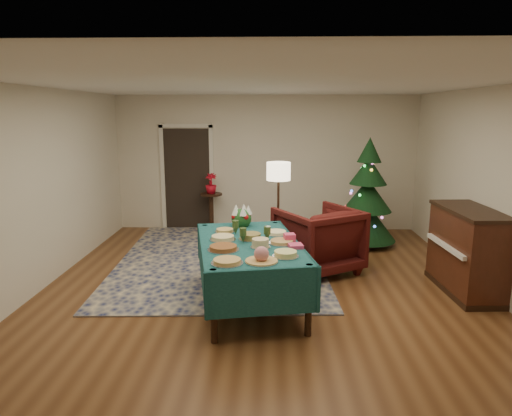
{
  "coord_description": "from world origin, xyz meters",
  "views": [
    {
      "loc": [
        0.1,
        -5.67,
        2.37
      ],
      "look_at": [
        -0.11,
        0.71,
        1.02
      ],
      "focal_mm": 32.0,
      "sensor_mm": 36.0,
      "label": 1
    }
  ],
  "objects_px": {
    "gift_box": "(290,238)",
    "piano": "(467,252)",
    "buffet_table": "(249,254)",
    "christmas_tree": "(367,197)",
    "armchair": "(318,236)",
    "potted_plant": "(211,188)",
    "side_table": "(211,213)",
    "floor_lamp": "(278,177)"
  },
  "relations": [
    {
      "from": "floor_lamp",
      "to": "potted_plant",
      "type": "xyz_separation_m",
      "value": [
        -1.3,
        1.61,
        -0.45
      ]
    },
    {
      "from": "gift_box",
      "to": "floor_lamp",
      "type": "height_order",
      "value": "floor_lamp"
    },
    {
      "from": "potted_plant",
      "to": "armchair",
      "type": "bearing_deg",
      "value": -49.97
    },
    {
      "from": "piano",
      "to": "christmas_tree",
      "type": "bearing_deg",
      "value": 111.7
    },
    {
      "from": "buffet_table",
      "to": "christmas_tree",
      "type": "relative_size",
      "value": 1.16
    },
    {
      "from": "buffet_table",
      "to": "armchair",
      "type": "bearing_deg",
      "value": 51.73
    },
    {
      "from": "armchair",
      "to": "potted_plant",
      "type": "xyz_separation_m",
      "value": [
        -1.89,
        2.25,
        0.36
      ]
    },
    {
      "from": "armchair",
      "to": "piano",
      "type": "distance_m",
      "value": 2.03
    },
    {
      "from": "side_table",
      "to": "potted_plant",
      "type": "xyz_separation_m",
      "value": [
        0.0,
        -0.0,
        0.52
      ]
    },
    {
      "from": "buffet_table",
      "to": "floor_lamp",
      "type": "bearing_deg",
      "value": 78.47
    },
    {
      "from": "gift_box",
      "to": "side_table",
      "type": "xyz_separation_m",
      "value": [
        -1.41,
        3.48,
        -0.48
      ]
    },
    {
      "from": "armchair",
      "to": "side_table",
      "type": "distance_m",
      "value": 2.95
    },
    {
      "from": "floor_lamp",
      "to": "christmas_tree",
      "type": "distance_m",
      "value": 1.86
    },
    {
      "from": "christmas_tree",
      "to": "floor_lamp",
      "type": "bearing_deg",
      "value": -153.07
    },
    {
      "from": "buffet_table",
      "to": "christmas_tree",
      "type": "xyz_separation_m",
      "value": [
        1.99,
        2.69,
        0.23
      ]
    },
    {
      "from": "buffet_table",
      "to": "potted_plant",
      "type": "relative_size",
      "value": 5.61
    },
    {
      "from": "buffet_table",
      "to": "christmas_tree",
      "type": "height_order",
      "value": "christmas_tree"
    },
    {
      "from": "gift_box",
      "to": "side_table",
      "type": "distance_m",
      "value": 3.79
    },
    {
      "from": "armchair",
      "to": "christmas_tree",
      "type": "height_order",
      "value": "christmas_tree"
    },
    {
      "from": "gift_box",
      "to": "armchair",
      "type": "distance_m",
      "value": 1.36
    },
    {
      "from": "gift_box",
      "to": "piano",
      "type": "distance_m",
      "value": 2.44
    },
    {
      "from": "gift_box",
      "to": "floor_lamp",
      "type": "distance_m",
      "value": 1.94
    },
    {
      "from": "armchair",
      "to": "potted_plant",
      "type": "relative_size",
      "value": 2.7
    },
    {
      "from": "armchair",
      "to": "potted_plant",
      "type": "distance_m",
      "value": 2.97
    },
    {
      "from": "gift_box",
      "to": "christmas_tree",
      "type": "distance_m",
      "value": 3.08
    },
    {
      "from": "gift_box",
      "to": "potted_plant",
      "type": "height_order",
      "value": "potted_plant"
    },
    {
      "from": "gift_box",
      "to": "piano",
      "type": "height_order",
      "value": "piano"
    },
    {
      "from": "potted_plant",
      "to": "christmas_tree",
      "type": "height_order",
      "value": "christmas_tree"
    },
    {
      "from": "side_table",
      "to": "piano",
      "type": "xyz_separation_m",
      "value": [
        3.79,
        -3.0,
        0.17
      ]
    },
    {
      "from": "floor_lamp",
      "to": "potted_plant",
      "type": "bearing_deg",
      "value": 128.99
    },
    {
      "from": "armchair",
      "to": "piano",
      "type": "xyz_separation_m",
      "value": [
        1.89,
        -0.75,
        0.01
      ]
    },
    {
      "from": "buffet_table",
      "to": "piano",
      "type": "distance_m",
      "value": 2.91
    },
    {
      "from": "christmas_tree",
      "to": "buffet_table",
      "type": "bearing_deg",
      "value": -126.47
    },
    {
      "from": "potted_plant",
      "to": "christmas_tree",
      "type": "bearing_deg",
      "value": -15.31
    },
    {
      "from": "armchair",
      "to": "christmas_tree",
      "type": "distance_m",
      "value": 1.81
    },
    {
      "from": "gift_box",
      "to": "piano",
      "type": "relative_size",
      "value": 0.1
    },
    {
      "from": "armchair",
      "to": "side_table",
      "type": "relative_size",
      "value": 1.38
    },
    {
      "from": "side_table",
      "to": "potted_plant",
      "type": "distance_m",
      "value": 0.52
    },
    {
      "from": "piano",
      "to": "potted_plant",
      "type": "bearing_deg",
      "value": 141.62
    },
    {
      "from": "floor_lamp",
      "to": "piano",
      "type": "relative_size",
      "value": 1.18
    },
    {
      "from": "gift_box",
      "to": "side_table",
      "type": "relative_size",
      "value": 0.16
    },
    {
      "from": "gift_box",
      "to": "christmas_tree",
      "type": "xyz_separation_m",
      "value": [
        1.5,
        2.69,
        0.01
      ]
    }
  ]
}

